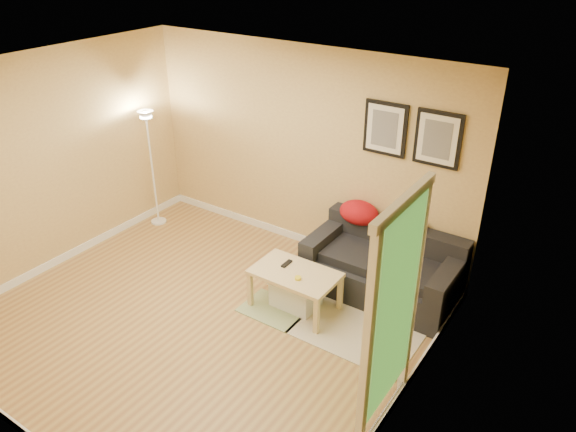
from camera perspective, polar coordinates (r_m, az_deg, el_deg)
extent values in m
plane|color=#AD8A4A|center=(6.14, -8.88, -10.45)|extent=(4.50, 4.50, 0.00)
plane|color=white|center=(4.99, -11.09, 13.77)|extent=(4.50, 4.50, 0.00)
plane|color=tan|center=(6.87, 1.58, 6.76)|extent=(4.50, 0.00, 4.50)
plane|color=tan|center=(7.08, -23.36, 5.06)|extent=(0.00, 4.00, 4.00)
plane|color=tan|center=(4.38, 12.39, -7.23)|extent=(0.00, 4.00, 4.00)
cube|color=white|center=(7.41, 1.41, -2.32)|extent=(4.50, 0.02, 0.10)
cube|color=white|center=(7.60, -21.57, -3.66)|extent=(0.02, 4.00, 0.10)
cube|color=white|center=(5.19, 10.83, -18.59)|extent=(0.02, 4.00, 0.10)
cube|color=beige|center=(5.92, 7.13, -11.87)|extent=(1.25, 0.85, 0.01)
cube|color=#668C4C|center=(6.18, -1.52, -9.68)|extent=(0.70, 0.50, 0.01)
cube|color=black|center=(6.08, -0.14, -4.95)|extent=(0.05, 0.16, 0.02)
cylinder|color=yellow|center=(5.84, 1.04, -6.45)|extent=(0.07, 0.07, 0.03)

